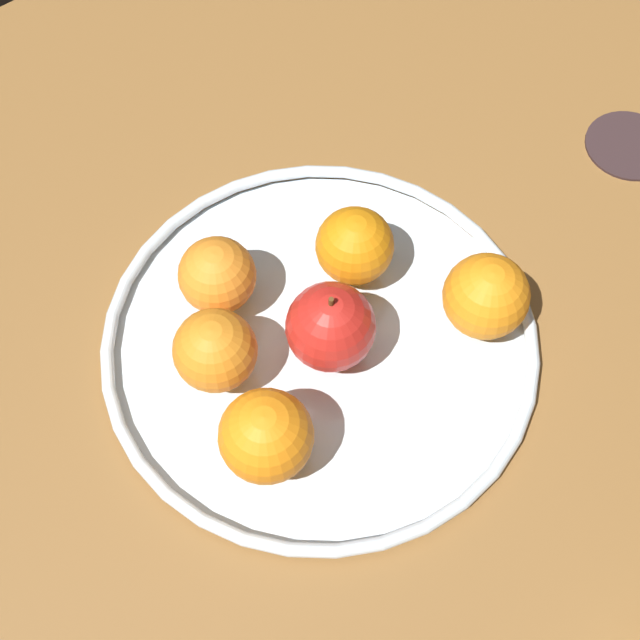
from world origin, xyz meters
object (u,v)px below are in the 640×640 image
Objects in this scene: apple at (334,325)px; fruit_bowl at (320,341)px; orange_center at (266,436)px; orange_front_left at (217,275)px; ambient_coaster at (630,144)px; orange_front_right at (215,350)px; orange_back_left at (355,246)px; orange_back_right at (486,296)px.

fruit_bowl is at bearing 102.40° from apple.
fruit_bowl is 12.81cm from orange_center.
orange_front_left is 0.76× the size of ambient_coaster.
orange_back_left is at bearing 3.97° from orange_front_right.
orange_back_left is 16.00cm from orange_front_right.
orange_front_left is at bearing 117.47° from fruit_bowl.
apple is 1.23× the size of orange_front_left.
orange_back_left is 0.92× the size of orange_center.
orange_back_left is (6.62, 5.38, -0.33)cm from apple.
orange_center reaches higher than fruit_bowl.
orange_front_right reaches higher than ambient_coaster.
orange_back_right is (12.28, -5.81, -0.09)cm from apple.
orange_front_left is at bearing 54.40° from orange_front_right.
ambient_coaster is (39.41, 0.35, -5.41)cm from apple.
orange_front_left is (-4.63, 8.91, 4.38)cm from fruit_bowl.
orange_back_right is at bearing -25.01° from orange_front_right.
apple is 39.78cm from ambient_coaster.
orange_back_right reaches higher than orange_back_left.
orange_center reaches higher than orange_back_left.
orange_back_left is at bearing 171.28° from ambient_coaster.
orange_back_right is 28.32cm from ambient_coaster.
fruit_bowl is 5.45× the size of orange_front_right.
apple is at bearing -179.49° from ambient_coaster.
apple is (0.33, -1.48, 4.79)cm from fruit_bowl.
orange_front_left is 12.62cm from orange_back_left.
orange_back_left reaches higher than ambient_coaster.
orange_center reaches higher than orange_back_right.
orange_back_right is 22.80cm from orange_center.
orange_front_right is (-21.62, 10.09, -0.20)cm from orange_back_right.
orange_front_right is (-4.38, -6.12, 0.13)cm from orange_front_left.
orange_back_right is 0.98× the size of orange_center.
orange_front_left is 0.98× the size of orange_back_left.
orange_front_left is 0.97× the size of orange_front_right.
apple is at bearing -64.49° from orange_front_left.
fruit_bowl is at bearing -150.70° from orange_back_left.
orange_back_right is at bearing -167.20° from ambient_coaster.
orange_center is at bearing -155.99° from apple.
orange_back_left is 12.54cm from orange_back_right.
orange_front_right is at bearing -176.03° from orange_back_left.
orange_center is 0.85× the size of ambient_coaster.
orange_back_left and orange_front_right have the same top height.
orange_front_right is at bearing 155.41° from apple.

